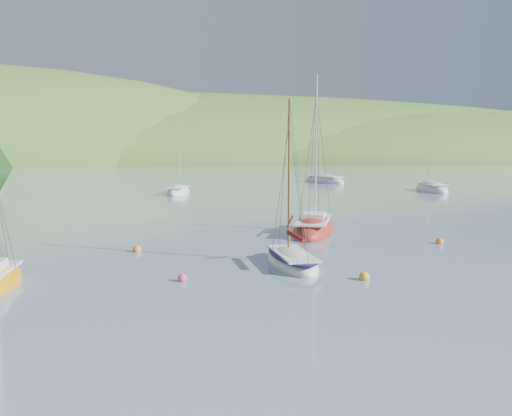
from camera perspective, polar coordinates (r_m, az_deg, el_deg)
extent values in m
plane|color=slate|center=(24.55, 6.05, -7.48)|extent=(700.00, 700.00, 0.00)
ellipsoid|color=#36712B|center=(192.71, -10.93, 4.72)|extent=(440.00, 110.00, 44.00)
ellipsoid|color=#36712B|center=(207.16, 15.01, 4.74)|extent=(240.00, 100.00, 34.00)
ellipsoid|color=silver|center=(27.90, 3.63, -5.53)|extent=(2.21, 5.67, 1.38)
cube|color=silver|center=(27.69, 3.70, -4.57)|extent=(1.65, 4.42, 0.10)
cylinder|color=brown|center=(27.98, 3.33, 3.21)|extent=(0.12, 0.12, 7.49)
ellipsoid|color=#0F0F38|center=(27.82, 3.64, -4.73)|extent=(2.17, 5.62, 0.24)
cylinder|color=maroon|center=(27.00, 4.03, -2.90)|extent=(0.31, 2.70, 0.24)
ellipsoid|color=maroon|center=(37.79, 5.79, -2.27)|extent=(5.55, 8.02, 2.10)
cube|color=silver|center=(37.53, 5.78, -1.19)|extent=(4.25, 6.22, 0.10)
cylinder|color=silver|center=(38.25, 6.02, 6.05)|extent=(0.12, 0.12, 9.52)
cube|color=silver|center=(37.50, 5.79, -0.82)|extent=(2.19, 2.53, 0.42)
cylinder|color=silver|center=(36.67, 5.68, 0.06)|extent=(1.60, 3.36, 0.09)
ellipsoid|color=silver|center=(66.65, -7.78, 1.54)|extent=(4.15, 7.12, 1.84)
cube|color=silver|center=(66.46, -7.81, 2.09)|extent=(3.16, 5.53, 0.10)
cylinder|color=silver|center=(67.20, -7.71, 5.55)|extent=(0.12, 0.12, 8.08)
ellipsoid|color=silver|center=(84.97, 6.83, 2.65)|extent=(5.49, 8.46, 2.17)
cube|color=silver|center=(84.80, 6.91, 3.16)|extent=(4.19, 6.56, 0.10)
cylinder|color=silver|center=(85.49, 6.46, 6.38)|extent=(0.12, 0.12, 9.58)
ellipsoid|color=silver|center=(72.61, 17.17, 1.73)|extent=(4.29, 8.40, 2.19)
cube|color=silver|center=(72.40, 17.24, 2.33)|extent=(3.25, 6.53, 0.10)
cylinder|color=silver|center=(73.29, 17.07, 6.11)|extent=(0.12, 0.12, 9.61)
sphere|color=gold|center=(25.39, 10.77, -6.81)|extent=(0.48, 0.48, 0.48)
sphere|color=#DC3D77|center=(24.91, -7.37, -7.00)|extent=(0.42, 0.42, 0.42)
sphere|color=orange|center=(35.37, 17.89, -3.22)|extent=(0.46, 0.46, 0.46)
sphere|color=orange|center=(31.80, -11.80, -4.11)|extent=(0.48, 0.48, 0.48)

